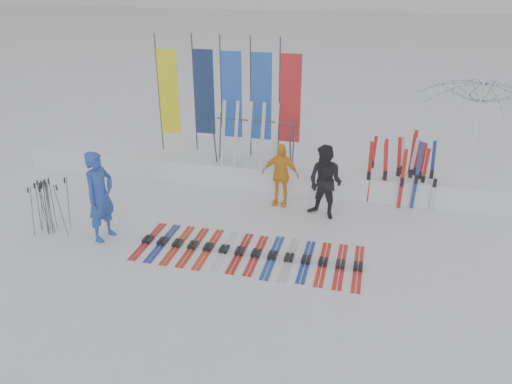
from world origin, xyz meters
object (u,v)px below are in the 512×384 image
(ski_rack, at_px, (254,135))
(person_yellow, at_px, (280,175))
(tent_canopy, at_px, (474,132))
(ski_row, at_px, (249,253))
(person_black, at_px, (325,182))
(person_blue, at_px, (100,196))

(ski_rack, bearing_deg, person_yellow, -48.43)
(tent_canopy, distance_m, ski_row, 7.04)
(tent_canopy, bearing_deg, ski_rack, -165.26)
(person_yellow, height_order, ski_row, person_yellow)
(person_black, xyz_separation_m, ski_row, (-1.28, -2.06, -0.84))
(person_black, xyz_separation_m, tent_canopy, (3.51, 2.90, 0.57))
(person_blue, relative_size, ski_rack, 0.97)
(person_blue, xyz_separation_m, ski_row, (3.20, 0.06, -0.95))
(ski_row, bearing_deg, person_blue, -178.87)
(person_black, height_order, tent_canopy, tent_canopy)
(person_blue, bearing_deg, person_yellow, -39.56)
(person_blue, xyz_separation_m, person_black, (4.48, 2.13, -0.11))
(person_blue, relative_size, tent_canopy, 0.62)
(person_blue, bearing_deg, tent_canopy, -44.63)
(person_blue, xyz_separation_m, person_yellow, (3.35, 2.54, -0.20))
(ski_row, bearing_deg, tent_canopy, 45.97)
(person_black, distance_m, ski_rack, 2.54)
(ski_row, xyz_separation_m, ski_rack, (-0.76, 3.50, 1.35))
(ski_row, distance_m, ski_rack, 3.83)
(tent_canopy, bearing_deg, person_blue, -147.85)
(tent_canopy, relative_size, ski_row, 0.69)
(person_black, relative_size, ski_rack, 0.86)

